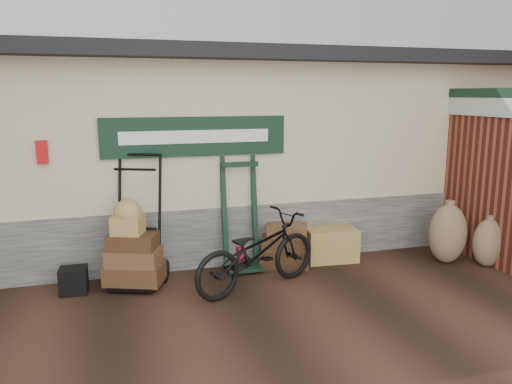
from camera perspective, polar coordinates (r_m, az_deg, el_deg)
ground at (r=6.65m, az=-2.42°, el=-11.27°), size 80.00×80.00×0.00m
station_building at (r=8.87m, az=-6.99°, el=5.12°), size 14.40×4.10×3.20m
brick_outbuilding at (r=9.56m, az=23.94°, el=2.78°), size 1.71×4.51×2.62m
porter_trolley at (r=6.85m, az=-13.41°, el=-3.03°), size 1.08×0.96×1.79m
green_barrow at (r=7.25m, az=-1.78°, el=-2.49°), size 0.60×0.51×1.65m
suitcase_stack at (r=7.50m, az=3.34°, el=-6.02°), size 0.85×0.71×0.65m
wicker_hamper at (r=7.84m, az=8.47°, el=-5.89°), size 0.83×0.58×0.51m
black_trunk at (r=6.95m, az=-20.12°, el=-9.47°), size 0.36×0.31×0.34m
bicycle at (r=6.55m, az=0.10°, el=-6.42°), size 1.33×2.03×1.12m
burlap_sack_left at (r=8.12m, az=21.07°, el=-4.47°), size 0.65×0.57×0.91m
burlap_sack_right at (r=8.20m, az=25.02°, el=-5.28°), size 0.55×0.50×0.73m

